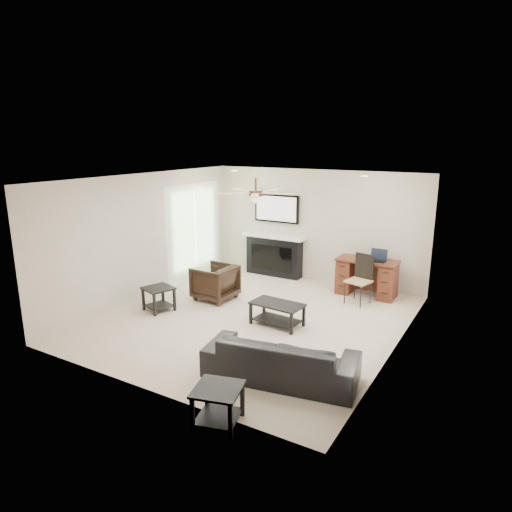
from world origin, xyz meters
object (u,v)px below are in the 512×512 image
object	(u,v)px
fireplace_unit	(274,236)
desk	(367,278)
coffee_table	(277,314)
sofa	(281,358)
armchair	(215,282)

from	to	relation	value
fireplace_unit	desk	xyz separation A→B (m)	(2.32, -0.30, -0.57)
desk	fireplace_unit	bearing A→B (deg)	172.70
fireplace_unit	desk	world-z (taller)	fireplace_unit
coffee_table	desk	xyz separation A→B (m)	(0.86, 2.31, 0.18)
sofa	desk	size ratio (longest dim) A/B	1.67
sofa	armchair	bearing A→B (deg)	-49.68
armchair	desk	bearing A→B (deg)	126.71
sofa	desk	world-z (taller)	desk
fireplace_unit	desk	bearing A→B (deg)	-7.30
coffee_table	desk	size ratio (longest dim) A/B	0.74
armchair	fireplace_unit	distance (m)	2.16
sofa	fireplace_unit	world-z (taller)	fireplace_unit
armchair	sofa	bearing A→B (deg)	52.59
coffee_table	fireplace_unit	size ratio (longest dim) A/B	0.47
sofa	fireplace_unit	distance (m)	4.87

